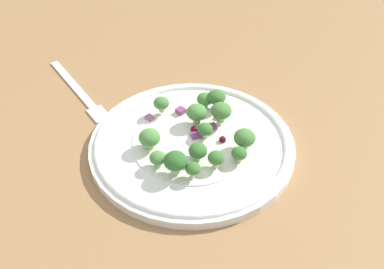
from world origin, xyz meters
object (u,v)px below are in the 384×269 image
(broccoli_floret_1, at_px, (175,161))
(broccoli_floret_2, at_px, (197,113))
(plate, at_px, (192,145))
(fork, at_px, (80,93))
(broccoli_floret_0, at_px, (150,138))

(broccoli_floret_1, height_order, broccoli_floret_2, broccoli_floret_1)
(plate, height_order, broccoli_floret_2, broccoli_floret_2)
(broccoli_floret_1, xyz_separation_m, broccoli_floret_2, (-0.10, 0.01, -0.00))
(broccoli_floret_1, distance_m, fork, 0.24)
(plate, distance_m, broccoli_floret_1, 0.07)
(fork, bearing_deg, broccoli_floret_0, 49.63)
(broccoli_floret_0, relative_size, broccoli_floret_1, 0.97)
(plate, height_order, fork, plate)
(plate, xyz_separation_m, broccoli_floret_0, (0.02, -0.05, 0.02))
(plate, bearing_deg, broccoli_floret_2, 179.63)
(broccoli_floret_0, relative_size, fork, 0.20)
(plate, xyz_separation_m, fork, (-0.10, -0.19, -0.01))
(broccoli_floret_0, height_order, broccoli_floret_2, broccoli_floret_2)
(broccoli_floret_2, height_order, fork, broccoli_floret_2)
(fork, bearing_deg, broccoli_floret_2, 72.76)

